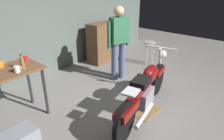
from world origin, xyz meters
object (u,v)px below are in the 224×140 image
wooden_dresser (102,42)px  bottle (22,63)px  shop_stool (150,47)px  mug_orange_travel (0,64)px  mug_white_ceramic (17,69)px  mug_red_diner (26,59)px  person_standing (119,41)px  motorcycle (145,90)px

wooden_dresser → bottle: bearing=-161.8°
shop_stool → mug_orange_travel: bearing=170.8°
shop_stool → bottle: 3.44m
mug_white_ceramic → wooden_dresser: bearing=18.3°
wooden_dresser → mug_red_diner: size_ratio=10.79×
shop_stool → mug_red_diner: mug_red_diner is taller
person_standing → mug_white_ceramic: person_standing is taller
person_standing → shop_stool: 1.34m
person_standing → wooden_dresser: size_ratio=1.52×
person_standing → mug_orange_travel: person_standing is taller
wooden_dresser → shop_stool: bearing=-60.1°
wooden_dresser → mug_white_ceramic: 3.02m
person_standing → shop_stool: (1.27, -0.07, -0.43)m
motorcycle → bottle: bottle is taller
motorcycle → shop_stool: bearing=17.3°
bottle → mug_red_diner: bearing=55.2°
person_standing → bottle: bearing=13.8°
mug_orange_travel → person_standing: bearing=-12.4°
mug_white_ceramic → mug_red_diner: mug_white_ceramic is taller
person_standing → bottle: size_ratio=6.93×
mug_white_ceramic → bottle: bottle is taller
motorcycle → mug_white_ceramic: size_ratio=18.19×
mug_white_ceramic → mug_red_diner: (0.31, 0.33, -0.01)m
mug_orange_travel → mug_white_ceramic: bearing=-77.4°
bottle → wooden_dresser: bearing=18.2°
mug_white_ceramic → mug_orange_travel: mug_orange_travel is taller
motorcycle → shop_stool: size_ratio=3.37×
mug_white_ceramic → bottle: bearing=21.8°
mug_red_diner → bottle: 0.35m
bottle → motorcycle: bearing=-45.3°
mug_red_diner → bottle: bottle is taller
mug_red_diner → mug_orange_travel: bearing=173.1°
wooden_dresser → mug_white_ceramic: size_ratio=9.26×
wooden_dresser → mug_orange_travel: size_ratio=8.87×
person_standing → motorcycle: bearing=76.2°
motorcycle → wooden_dresser: 2.66m
mug_orange_travel → mug_red_diner: mug_orange_travel is taller
mug_orange_travel → mug_red_diner: bearing=-6.9°
shop_stool → bottle: bearing=175.7°
mug_red_diner → motorcycle: bearing=-54.9°
shop_stool → bottle: bottle is taller
wooden_dresser → mug_orange_travel: bearing=-169.0°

